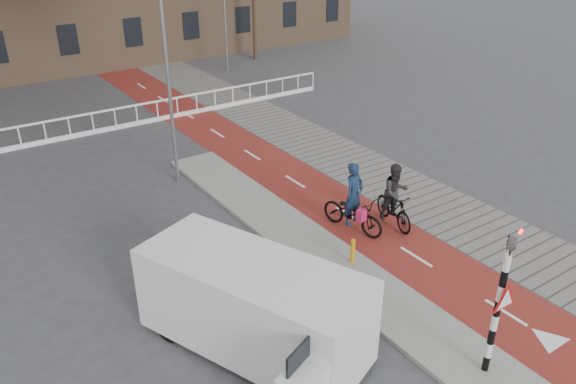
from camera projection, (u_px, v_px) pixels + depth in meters
ground at (432, 313)px, 13.72m from camera, size 120.00×120.00×0.00m
bike_lane at (266, 163)px, 21.85m from camera, size 2.50×60.00×0.01m
sidewalk at (323, 148)px, 23.26m from camera, size 3.00×60.00×0.01m
curb_island at (312, 248)px, 16.29m from camera, size 1.80×16.00×0.12m
traffic_signal at (501, 298)px, 11.04m from camera, size 0.80×0.80×3.68m
bollard at (353, 251)px, 15.34m from camera, size 0.12×0.12×0.72m
cyclist_near at (353, 208)px, 16.98m from camera, size 1.25×2.28×2.22m
cyclist_far at (395, 201)px, 17.20m from camera, size 1.00×1.98×2.04m
van at (253, 305)px, 12.18m from camera, size 3.81×5.50×2.20m
railing at (46, 137)px, 23.59m from camera, size 28.00×0.10×0.99m
tree_right at (254, 7)px, 35.71m from camera, size 0.23×0.23×6.64m
streetlight_near at (168, 78)px, 18.72m from camera, size 0.12×0.12×7.60m
streetlight_right at (224, 3)px, 32.75m from camera, size 0.12×0.12×7.99m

